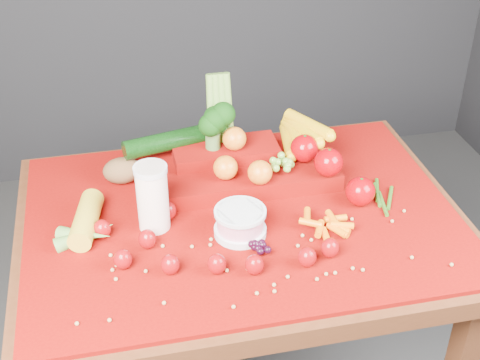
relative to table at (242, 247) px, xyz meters
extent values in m
cube|color=#391C0D|center=(0.00, 0.00, 0.07)|extent=(1.10, 0.80, 0.05)
cube|color=#391C0D|center=(-0.48, 0.33, -0.31)|extent=(0.06, 0.06, 0.70)
cube|color=#391C0D|center=(0.48, 0.33, -0.31)|extent=(0.06, 0.06, 0.70)
cube|color=#740803|center=(0.00, 0.00, 0.10)|extent=(1.05, 0.75, 0.01)
cylinder|color=white|center=(-0.22, 0.00, 0.19)|extent=(0.07, 0.07, 0.17)
cylinder|color=silver|center=(-0.22, 0.00, 0.27)|extent=(0.08, 0.08, 0.01)
cylinder|color=silver|center=(-0.02, -0.08, 0.12)|extent=(0.13, 0.13, 0.02)
cylinder|color=pink|center=(-0.02, -0.08, 0.15)|extent=(0.11, 0.11, 0.05)
cylinder|color=silver|center=(-0.02, -0.08, 0.17)|extent=(0.12, 0.12, 0.01)
ellipsoid|color=maroon|center=(-0.24, -0.08, 0.13)|extent=(0.04, 0.04, 0.05)
cone|color=#0C460F|center=(-0.24, -0.08, 0.15)|extent=(0.03, 0.03, 0.01)
ellipsoid|color=maroon|center=(-0.30, -0.14, 0.13)|extent=(0.04, 0.04, 0.05)
cone|color=#0C460F|center=(-0.30, -0.14, 0.15)|extent=(0.03, 0.03, 0.01)
ellipsoid|color=maroon|center=(-0.20, -0.18, 0.13)|extent=(0.04, 0.04, 0.05)
cone|color=#0C460F|center=(-0.20, -0.18, 0.15)|extent=(0.03, 0.03, 0.01)
ellipsoid|color=maroon|center=(-0.10, -0.20, 0.13)|extent=(0.04, 0.04, 0.05)
cone|color=#0C460F|center=(-0.10, -0.20, 0.15)|extent=(0.03, 0.03, 0.01)
ellipsoid|color=maroon|center=(-0.02, -0.22, 0.13)|extent=(0.04, 0.04, 0.05)
cone|color=#0C460F|center=(-0.02, -0.22, 0.15)|extent=(0.03, 0.03, 0.01)
ellipsoid|color=maroon|center=(0.10, -0.22, 0.13)|extent=(0.04, 0.04, 0.05)
cone|color=#0C460F|center=(0.10, -0.22, 0.15)|extent=(0.03, 0.03, 0.01)
ellipsoid|color=maroon|center=(-0.18, 0.02, 0.13)|extent=(0.04, 0.04, 0.05)
cone|color=#0C460F|center=(-0.18, 0.02, 0.15)|extent=(0.03, 0.03, 0.01)
ellipsoid|color=maroon|center=(-0.34, -0.02, 0.13)|extent=(0.04, 0.04, 0.05)
cone|color=#0C460F|center=(-0.34, -0.02, 0.15)|extent=(0.03, 0.03, 0.01)
ellipsoid|color=maroon|center=(0.16, -0.20, 0.13)|extent=(0.04, 0.04, 0.05)
cone|color=#0C460F|center=(0.16, -0.20, 0.15)|extent=(0.03, 0.03, 0.01)
cylinder|color=gold|center=(-0.37, 0.02, 0.13)|extent=(0.09, 0.19, 0.06)
ellipsoid|color=brown|center=(-0.28, 0.21, 0.14)|extent=(0.10, 0.07, 0.07)
cube|color=#740803|center=(0.02, 0.15, 0.13)|extent=(0.52, 0.22, 0.04)
cube|color=#740803|center=(0.00, 0.20, 0.17)|extent=(0.28, 0.12, 0.03)
sphere|color=#9C0004|center=(0.24, 0.06, 0.19)|extent=(0.07, 0.07, 0.07)
sphere|color=#9C0004|center=(0.30, -0.02, 0.14)|extent=(0.07, 0.07, 0.07)
sphere|color=#9C0004|center=(0.20, 0.14, 0.19)|extent=(0.07, 0.07, 0.07)
sphere|color=#CB4405|center=(-0.02, 0.10, 0.18)|extent=(0.06, 0.06, 0.06)
sphere|color=#CB4405|center=(0.06, 0.06, 0.18)|extent=(0.06, 0.06, 0.06)
sphere|color=#CB4405|center=(0.02, 0.18, 0.22)|extent=(0.06, 0.06, 0.06)
cylinder|color=#D2A300|center=(0.18, 0.22, 0.17)|extent=(0.06, 0.17, 0.04)
cylinder|color=#D2A300|center=(0.20, 0.22, 0.18)|extent=(0.04, 0.17, 0.04)
cylinder|color=#D2A300|center=(0.22, 0.22, 0.20)|extent=(0.07, 0.17, 0.04)
cylinder|color=#D2A300|center=(0.23, 0.22, 0.21)|extent=(0.10, 0.16, 0.04)
cylinder|color=#3F662D|center=(-0.03, 0.20, 0.21)|extent=(0.04, 0.04, 0.04)
cylinder|color=olive|center=(-0.03, 0.24, 0.26)|extent=(0.03, 0.06, 0.22)
cylinder|color=olive|center=(-0.01, 0.24, 0.26)|extent=(0.02, 0.06, 0.22)
cylinder|color=olive|center=(0.00, 0.24, 0.26)|extent=(0.02, 0.06, 0.22)
cylinder|color=olive|center=(0.02, 0.24, 0.26)|extent=(0.03, 0.06, 0.22)
cylinder|color=black|center=(-0.14, 0.24, 0.20)|extent=(0.26, 0.11, 0.05)
camera|label=1|loc=(-0.29, -1.30, 1.09)|focal=50.00mm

